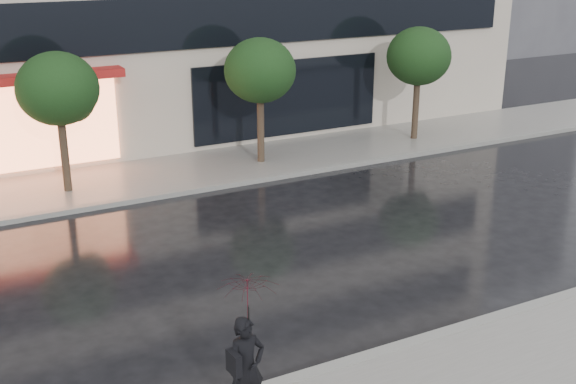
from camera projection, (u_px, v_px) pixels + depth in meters
ground at (351, 331)px, 13.23m from camera, size 120.00×120.00×0.00m
sidewalk_far at (168, 174)px, 21.75m from camera, size 60.00×3.50×0.12m
curb_near at (382, 354)px, 12.37m from camera, size 60.00×0.25×0.14m
curb_far at (188, 191)px, 20.29m from camera, size 60.00×0.25×0.14m
tree_mid_west at (60, 91)px, 19.33m from camera, size 2.20×2.20×3.99m
tree_mid_east at (261, 73)px, 21.96m from camera, size 2.20×2.20×3.99m
tree_far_east at (420, 58)px, 24.60m from camera, size 2.20×2.20×3.99m
pedestrian_with_umbrella at (248, 328)px, 10.25m from camera, size 0.95×0.97×2.24m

